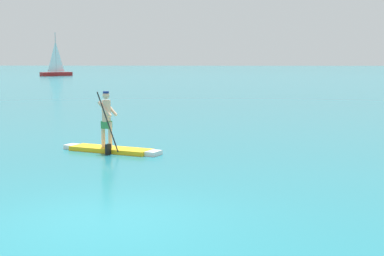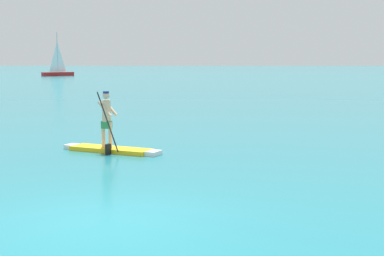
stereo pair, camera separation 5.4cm
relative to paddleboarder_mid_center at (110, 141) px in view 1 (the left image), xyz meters
The scene contains 3 objects.
ground 7.12m from the paddleboarder_mid_center, 79.31° to the right, with size 440.00×440.00×0.00m, color #1E727F.
paddleboarder_mid_center is the anchor object (origin of this frame).
sailboat_left_horizon 76.95m from the paddleboarder_mid_center, 108.01° to the left, with size 4.68×4.36×6.97m.
Camera 1 is at (2.03, -9.20, 2.74)m, focal length 52.30 mm.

